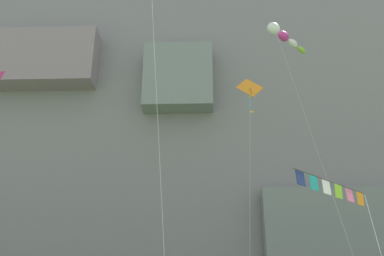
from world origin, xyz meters
TOP-DOWN VIEW (x-y plane):
  - cliff_face at (-0.02, 62.63)m, footprint 180.00×27.44m
  - kite_windsock_high_right at (10.24, 28.11)m, footprint 4.30×9.22m
  - kite_banner_low_right at (8.59, 14.14)m, footprint 3.74×5.89m
  - kite_diamond_mid_left at (6.58, 23.17)m, footprint 2.02×2.49m

SIDE VIEW (x-z plane):
  - kite_banner_low_right at x=8.59m, z-range 2.96..9.78m
  - kite_diamond_mid_left at x=6.58m, z-range 7.12..24.27m
  - kite_windsock_high_right at x=10.24m, z-range 11.77..36.31m
  - cliff_face at x=-0.02m, z-range -0.04..78.59m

